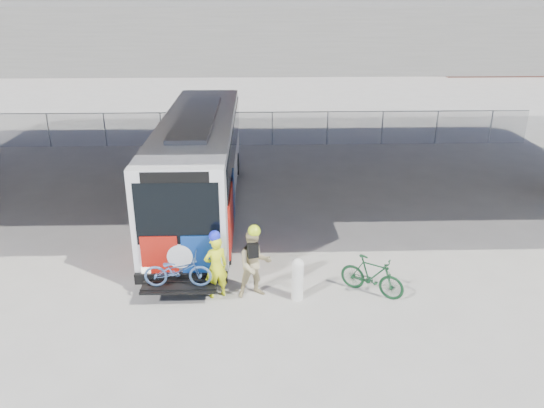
{
  "coord_description": "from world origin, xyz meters",
  "views": [
    {
      "loc": [
        0.11,
        -16.16,
        7.79
      ],
      "look_at": [
        0.59,
        -0.72,
        1.6
      ],
      "focal_mm": 35.0,
      "sensor_mm": 36.0,
      "label": 1
    }
  ],
  "objects_px": {
    "bike_parked": "(372,276)",
    "cyclist_tan": "(255,263)",
    "bollard": "(298,278)",
    "cyclist_hivis": "(216,265)",
    "bus": "(199,157)"
  },
  "relations": [
    {
      "from": "bus",
      "to": "bike_parked",
      "type": "relative_size",
      "value": 6.98
    },
    {
      "from": "bus",
      "to": "bike_parked",
      "type": "bearing_deg",
      "value": -50.28
    },
    {
      "from": "bollard",
      "to": "cyclist_hivis",
      "type": "distance_m",
      "value": 2.23
    },
    {
      "from": "cyclist_hivis",
      "to": "bike_parked",
      "type": "height_order",
      "value": "cyclist_hivis"
    },
    {
      "from": "bus",
      "to": "cyclist_hivis",
      "type": "relative_size",
      "value": 6.54
    },
    {
      "from": "cyclist_hivis",
      "to": "bike_parked",
      "type": "bearing_deg",
      "value": 157.33
    },
    {
      "from": "bollard",
      "to": "cyclist_hivis",
      "type": "xyz_separation_m",
      "value": [
        -2.2,
        0.21,
        0.29
      ]
    },
    {
      "from": "bike_parked",
      "to": "cyclist_tan",
      "type": "bearing_deg",
      "value": 124.01
    },
    {
      "from": "cyclist_hivis",
      "to": "cyclist_tan",
      "type": "relative_size",
      "value": 0.93
    },
    {
      "from": "cyclist_tan",
      "to": "bike_parked",
      "type": "height_order",
      "value": "cyclist_tan"
    },
    {
      "from": "cyclist_hivis",
      "to": "cyclist_tan",
      "type": "height_order",
      "value": "cyclist_tan"
    },
    {
      "from": "cyclist_tan",
      "to": "bike_parked",
      "type": "bearing_deg",
      "value": -14.76
    },
    {
      "from": "bike_parked",
      "to": "bollard",
      "type": "bearing_deg",
      "value": 129.79
    },
    {
      "from": "cyclist_hivis",
      "to": "bollard",
      "type": "bearing_deg",
      "value": 151.85
    },
    {
      "from": "bike_parked",
      "to": "bus",
      "type": "bearing_deg",
      "value": 73.69
    }
  ]
}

